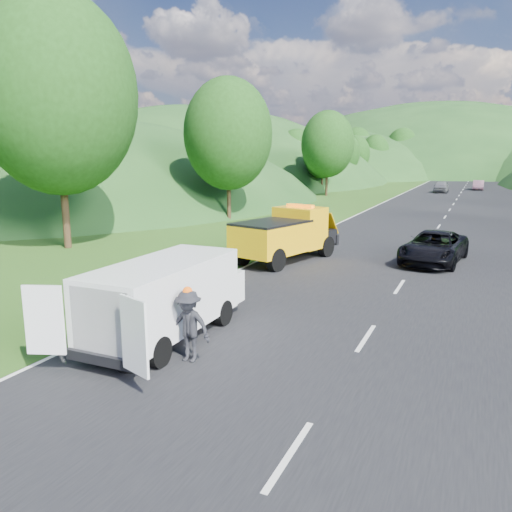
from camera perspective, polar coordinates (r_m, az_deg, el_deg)
The scene contains 16 objects.
ground at distance 16.88m, azimuth 3.85°, elevation -5.70°, with size 320.00×320.00×0.00m, color #38661E.
road_surface at distance 55.41m, azimuth 21.64°, elevation 5.53°, with size 14.00×200.00×0.02m, color black.
tree_line_left at distance 79.21m, azimuth 6.24°, elevation 7.81°, with size 14.00×140.00×14.00m, color #205519, non-canonical shape.
hills_backdrop at distance 149.91m, azimuth 24.95°, elevation 8.52°, with size 201.00×288.60×44.00m, color #2D5B23, non-canonical shape.
tow_truck at distance 23.73m, azimuth 3.49°, elevation 2.49°, with size 3.69×6.45×2.62m.
white_van at distance 13.81m, azimuth -10.15°, elevation -4.42°, with size 3.39×6.18×2.19m.
woman at distance 18.11m, azimuth -5.98°, elevation -4.55°, with size 0.61×0.45×1.68m, color white.
child at distance 16.73m, azimuth -3.97°, elevation -5.87°, with size 0.50×0.39×1.03m, color tan.
worker at distance 12.63m, azimuth -7.61°, elevation -11.84°, with size 1.16×0.66×1.79m, color black.
suitcase at distance 18.86m, azimuth -11.55°, elevation -3.17°, with size 0.36×0.20×0.58m, color brown.
spare_tire at distance 12.46m, azimuth -14.12°, elevation -12.44°, with size 0.62×0.62×0.20m, color black.
passing_suv at distance 24.84m, azimuth 19.56°, elevation -0.76°, with size 2.43×5.28×1.47m, color black.
dist_car_a at distance 72.05m, azimuth 20.37°, elevation 6.81°, with size 1.83×4.54×1.55m, color #515257.
dist_car_b at distance 79.51m, azimuth 24.03°, elevation 6.91°, with size 1.45×4.15×1.37m, color #6D4858.
dist_car_c at distance 110.08m, azimuth 23.09°, elevation 7.98°, with size 2.26×5.55×1.61m, color #A4525F.
dist_car_d at distance 126.36m, azimuth 24.01°, elevation 8.24°, with size 1.83×4.54×1.55m, color #955069.
Camera 1 is at (5.60, -15.13, 4.98)m, focal length 35.00 mm.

